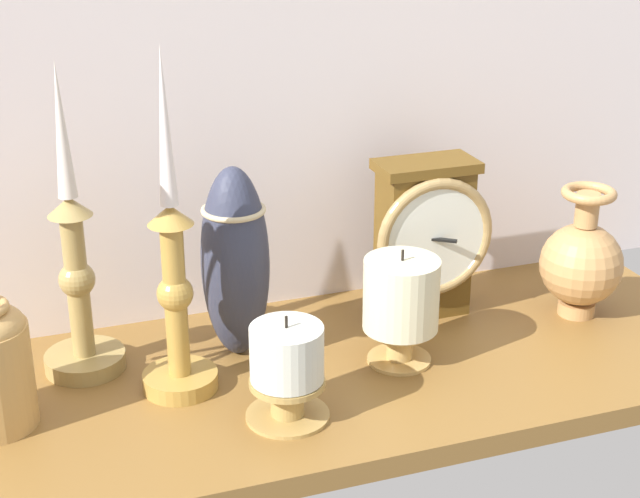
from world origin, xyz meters
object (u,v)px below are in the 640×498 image
candlestick_tall_center (77,282)px  tall_ceramic_vase (235,262)px  pillar_candle_front (287,369)px  pillar_candle_near_clock (401,302)px  mantel_clock (426,237)px  brass_vase_bulbous (581,261)px  candlestick_tall_left (175,291)px

candlestick_tall_center → tall_ceramic_vase: 16.71cm
pillar_candle_front → tall_ceramic_vase: (-1.15, 14.65, 5.54)cm
pillar_candle_near_clock → tall_ceramic_vase: bearing=154.3°
mantel_clock → pillar_candle_front: (-22.50, -16.78, -4.44)cm
mantel_clock → brass_vase_bulbous: size_ratio=1.19×
candlestick_tall_left → pillar_candle_near_clock: (23.90, -2.22, -4.02)cm
candlestick_tall_center → pillar_candle_near_clock: size_ratio=2.55×
pillar_candle_front → pillar_candle_near_clock: pillar_candle_near_clock is taller
pillar_candle_front → tall_ceramic_vase: 15.71cm
tall_ceramic_vase → candlestick_tall_left: bearing=-144.2°
candlestick_tall_left → pillar_candle_front: size_ratio=3.24×
candlestick_tall_center → candlestick_tall_left: bearing=-40.4°
mantel_clock → pillar_candle_front: 28.42cm
pillar_candle_near_clock → candlestick_tall_left: bearing=174.7°
candlestick_tall_left → pillar_candle_near_clock: candlestick_tall_left is taller
mantel_clock → brass_vase_bulbous: mantel_clock is taller
candlestick_tall_left → tall_ceramic_vase: 9.51cm
candlestick_tall_center → pillar_candle_near_clock: candlestick_tall_center is taller
candlestick_tall_center → pillar_candle_front: candlestick_tall_center is taller
candlestick_tall_left → brass_vase_bulbous: bearing=1.7°
candlestick_tall_left → pillar_candle_front: 13.89cm
candlestick_tall_center → pillar_candle_front: 24.77cm
pillar_candle_near_clock → tall_ceramic_vase: 18.38cm
candlestick_tall_left → brass_vase_bulbous: (48.82, 1.45, -4.20)cm
candlestick_tall_center → pillar_candle_front: size_ratio=3.03×
pillar_candle_near_clock → candlestick_tall_center: bearing=163.4°
brass_vase_bulbous → pillar_candle_front: bearing=-165.2°
brass_vase_bulbous → pillar_candle_near_clock: (-24.92, -3.66, 0.18)cm
mantel_clock → tall_ceramic_vase: 23.77cm
candlestick_tall_center → tall_ceramic_vase: bearing=-6.8°
mantel_clock → candlestick_tall_center: bearing=-179.8°
mantel_clock → candlestick_tall_left: size_ratio=0.53×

